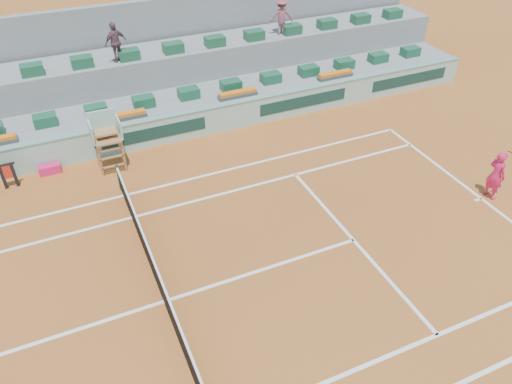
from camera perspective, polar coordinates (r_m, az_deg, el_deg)
ground at (r=14.89m, az=-10.45°, el=-12.22°), size 90.00×90.00×0.00m
seating_tier_lower at (r=23.08m, az=-17.80°, el=8.00°), size 36.00×4.00×1.20m
seating_tier_upper at (r=24.22m, az=-18.75°, el=11.07°), size 36.00×2.40×2.60m
stadium_back_wall at (r=25.35m, az=-19.71°, el=14.26°), size 36.00×0.40×4.40m
player_bag at (r=20.99m, az=-22.50°, el=2.44°), size 0.82×0.36×0.36m
spectator_mid at (r=22.95m, az=-15.74°, el=16.14°), size 1.08×0.74×1.71m
spectator_right at (r=25.45m, az=2.92°, el=19.45°), size 1.26×0.91×1.75m
court_lines at (r=14.89m, az=-10.45°, el=-12.21°), size 23.89×11.09×0.01m
tennis_net at (r=14.50m, az=-10.68°, el=-10.85°), size 0.10×11.97×1.10m
advertising_hoarding at (r=21.13m, az=-16.78°, el=5.52°), size 36.00×0.34×1.26m
umpire_chair at (r=19.82m, az=-16.78°, el=6.38°), size 1.10×0.90×2.40m
seat_row_lower at (r=21.91m, az=-17.81°, el=8.85°), size 32.90×0.60×0.44m
seat_row_upper at (r=23.08m, az=-19.27°, el=13.87°), size 32.90×0.60×0.44m
flower_planters at (r=21.19m, az=-21.37°, el=6.76°), size 26.80×0.36×0.28m
towel_rack at (r=20.55m, az=-26.49°, el=1.88°), size 0.66×0.11×1.03m
tennis_player at (r=19.69m, az=25.76°, el=1.79°), size 0.48×0.92×2.28m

